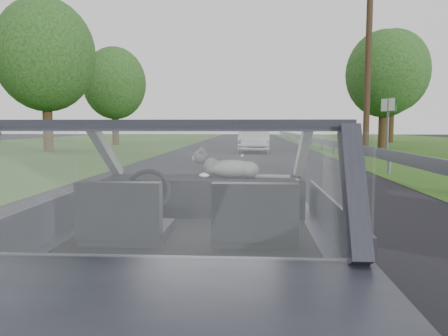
# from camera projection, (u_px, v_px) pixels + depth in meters

# --- Properties ---
(ground) EXTENTS (140.00, 140.00, 0.00)m
(ground) POSITION_uv_depth(u_px,v_px,m) (196.00, 330.00, 3.04)
(ground) COLOR black
(ground) RESTS_ON ground
(subject_car) EXTENTS (1.80, 4.00, 1.45)m
(subject_car) POSITION_uv_depth(u_px,v_px,m) (195.00, 228.00, 2.97)
(subject_car) COLOR black
(subject_car) RESTS_ON ground
(dashboard) EXTENTS (1.58, 0.45, 0.30)m
(dashboard) POSITION_uv_depth(u_px,v_px,m) (205.00, 195.00, 3.57)
(dashboard) COLOR black
(dashboard) RESTS_ON subject_car
(driver_seat) EXTENTS (0.50, 0.72, 0.42)m
(driver_seat) POSITION_uv_depth(u_px,v_px,m) (125.00, 213.00, 2.69)
(driver_seat) COLOR black
(driver_seat) RESTS_ON subject_car
(passenger_seat) EXTENTS (0.50, 0.72, 0.42)m
(passenger_seat) POSITION_uv_depth(u_px,v_px,m) (255.00, 215.00, 2.64)
(passenger_seat) COLOR black
(passenger_seat) RESTS_ON subject_car
(steering_wheel) EXTENTS (0.36, 0.36, 0.04)m
(steering_wheel) POSITION_uv_depth(u_px,v_px,m) (148.00, 192.00, 3.30)
(steering_wheel) COLOR black
(steering_wheel) RESTS_ON dashboard
(cat) EXTENTS (0.58, 0.23, 0.25)m
(cat) POSITION_uv_depth(u_px,v_px,m) (232.00, 168.00, 3.51)
(cat) COLOR slate
(cat) RESTS_ON dashboard
(guardrail) EXTENTS (0.05, 90.00, 0.32)m
(guardrail) POSITION_uv_depth(u_px,v_px,m) (385.00, 155.00, 12.66)
(guardrail) COLOR gray
(guardrail) RESTS_ON ground
(other_car) EXTENTS (1.92, 4.56, 1.48)m
(other_car) POSITION_uv_depth(u_px,v_px,m) (255.00, 138.00, 23.49)
(other_car) COLOR #BBBCBD
(other_car) RESTS_ON ground
(highway_sign) EXTENTS (0.46, 1.06, 2.71)m
(highway_sign) POSITION_uv_depth(u_px,v_px,m) (388.00, 127.00, 20.26)
(highway_sign) COLOR #206E31
(highway_sign) RESTS_ON ground
(utility_pole) EXTENTS (0.36, 0.36, 8.82)m
(utility_pole) POSITION_uv_depth(u_px,v_px,m) (368.00, 61.00, 20.19)
(utility_pole) COLOR #423121
(utility_pole) RESTS_ON ground
(tree_2) EXTENTS (5.44, 5.44, 7.17)m
(tree_2) POSITION_uv_depth(u_px,v_px,m) (384.00, 91.00, 27.42)
(tree_2) COLOR #10360C
(tree_2) RESTS_ON ground
(tree_3) EXTENTS (6.46, 6.46, 9.10)m
(tree_3) POSITION_uv_depth(u_px,v_px,m) (392.00, 88.00, 36.33)
(tree_3) COLOR #10360C
(tree_3) RESTS_ON ground
(tree_5) EXTENTS (6.58, 6.58, 8.06)m
(tree_5) POSITION_uv_depth(u_px,v_px,m) (46.00, 78.00, 23.71)
(tree_5) COLOR #10360C
(tree_5) RESTS_ON ground
(tree_6) EXTENTS (4.82, 4.82, 6.98)m
(tree_6) POSITION_uv_depth(u_px,v_px,m) (115.00, 98.00, 32.23)
(tree_6) COLOR #10360C
(tree_6) RESTS_ON ground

